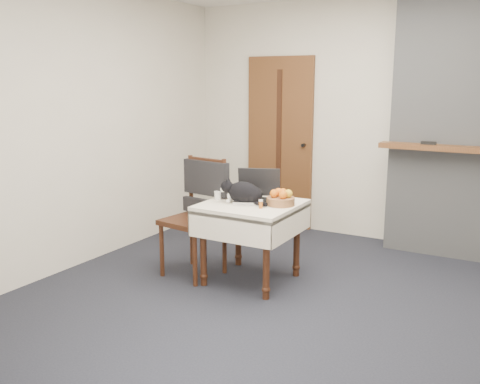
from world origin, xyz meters
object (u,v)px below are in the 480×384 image
at_px(cat, 244,193).
at_px(cream_jar, 218,195).
at_px(chair, 201,200).
at_px(laptop, 258,193).
at_px(fruit_basket, 281,199).
at_px(side_table, 251,216).
at_px(door, 280,143).
at_px(pill_bottle, 261,204).

bearing_deg(cat, cream_jar, 162.53).
xyz_separation_m(cream_jar, chair, (-0.18, -0.01, -0.06)).
xyz_separation_m(laptop, chair, (-0.51, -0.13, -0.10)).
relative_size(cream_jar, fruit_basket, 0.30).
bearing_deg(side_table, door, 108.15).
xyz_separation_m(laptop, cat, (-0.05, -0.15, 0.02)).
bearing_deg(pill_bottle, laptop, 123.01).
height_order(door, fruit_basket, door).
relative_size(pill_bottle, fruit_basket, 0.30).
distance_m(fruit_basket, chair, 0.77).
height_order(laptop, pill_bottle, laptop).
bearing_deg(cat, pill_bottle, -36.64).
xyz_separation_m(door, cream_jar, (0.25, -1.80, -0.26)).
bearing_deg(door, cat, -73.61).
height_order(pill_bottle, chair, chair).
bearing_deg(fruit_basket, cat, -162.17).
distance_m(cat, pill_bottle, 0.23).
distance_m(cat, cream_jar, 0.29).
relative_size(cat, fruit_basket, 1.89).
relative_size(cream_jar, pill_bottle, 0.98).
distance_m(side_table, cream_jar, 0.36).
bearing_deg(laptop, side_table, -111.83).
height_order(cat, fruit_basket, cat).
bearing_deg(cat, fruit_basket, 4.93).
height_order(side_table, cat, cat).
bearing_deg(fruit_basket, cream_jar, -172.74).
bearing_deg(pill_bottle, cream_jar, 166.90).
relative_size(door, pill_bottle, 27.55).
distance_m(door, cat, 1.91).
bearing_deg(cream_jar, fruit_basket, 7.26).
bearing_deg(laptop, cream_jar, -179.46).
relative_size(laptop, cat, 1.01).
bearing_deg(laptop, cat, -129.65).
bearing_deg(chair, cat, 5.79).
bearing_deg(pill_bottle, chair, 170.86).
distance_m(laptop, fruit_basket, 0.25).
bearing_deg(pill_bottle, side_table, 140.74).
relative_size(laptop, pill_bottle, 6.28).
distance_m(cream_jar, chair, 0.19).
bearing_deg(pill_bottle, cat, 156.25).
xyz_separation_m(pill_bottle, chair, (-0.67, 0.11, -0.07)).
xyz_separation_m(side_table, cat, (-0.05, -0.04, 0.20)).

